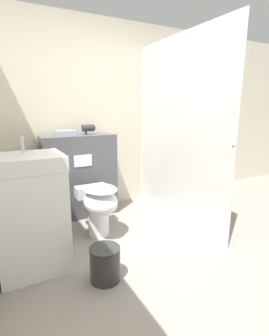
% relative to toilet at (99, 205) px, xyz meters
% --- Properties ---
extents(ground_plane, '(12.00, 12.00, 0.00)m').
position_rel_toilet_xyz_m(ground_plane, '(0.47, -0.96, -0.36)').
color(ground_plane, gray).
extents(wall_back, '(8.00, 0.06, 2.50)m').
position_rel_toilet_xyz_m(wall_back, '(0.47, 0.89, 0.89)').
color(wall_back, beige).
rests_on(wall_back, ground_plane).
extents(partition_panel, '(0.91, 0.32, 1.05)m').
position_rel_toilet_xyz_m(partition_panel, '(-0.01, 0.64, 0.17)').
color(partition_panel, '#4C4C51').
rests_on(partition_panel, ground_plane).
extents(shower_glass, '(0.04, 1.74, 2.18)m').
position_rel_toilet_xyz_m(shower_glass, '(1.01, -0.02, 0.73)').
color(shower_glass, silver).
rests_on(shower_glass, ground_plane).
extents(toilet, '(0.36, 0.59, 0.56)m').
position_rel_toilet_xyz_m(toilet, '(0.00, 0.00, 0.00)').
color(toilet, white).
rests_on(toilet, ground_plane).
extents(sink_vanity, '(0.57, 0.49, 1.15)m').
position_rel_toilet_xyz_m(sink_vanity, '(-0.71, -0.29, 0.15)').
color(sink_vanity, white).
rests_on(sink_vanity, ground_plane).
extents(hair_drier, '(0.18, 0.09, 0.12)m').
position_rel_toilet_xyz_m(hair_drier, '(0.14, 0.66, 0.77)').
color(hair_drier, '#2D2D33').
rests_on(hair_drier, partition_panel).
extents(folded_towel, '(0.22, 0.17, 0.06)m').
position_rel_toilet_xyz_m(folded_towel, '(-0.15, 0.65, 0.72)').
color(folded_towel, '#8C9EAD').
rests_on(folded_towel, partition_panel).
extents(waste_bin, '(0.25, 0.25, 0.29)m').
position_rel_toilet_xyz_m(waste_bin, '(-0.24, -0.75, -0.21)').
color(waste_bin, '#2D2D2D').
rests_on(waste_bin, ground_plane).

